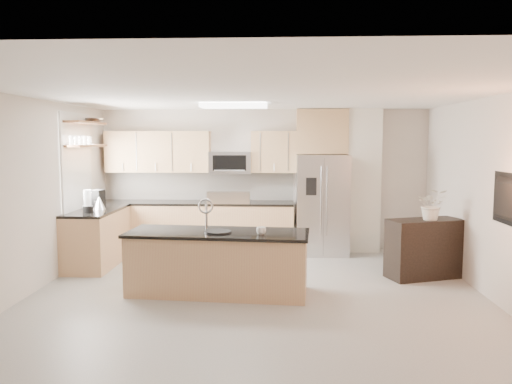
{
  "coord_description": "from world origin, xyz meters",
  "views": [
    {
      "loc": [
        0.29,
        -6.03,
        2.05
      ],
      "look_at": [
        -0.05,
        1.3,
        1.28
      ],
      "focal_mm": 35.0,
      "sensor_mm": 36.0,
      "label": 1
    }
  ],
  "objects_px": {
    "kettle": "(99,203)",
    "coffee_maker": "(98,199)",
    "refrigerator": "(322,204)",
    "television": "(506,200)",
    "credenza": "(424,249)",
    "platter": "(218,232)",
    "bowl": "(93,120)",
    "flower_vase": "(432,197)",
    "island": "(218,262)",
    "microwave": "(230,163)",
    "range": "(230,226)",
    "blender": "(88,203)",
    "cup": "(261,231)"
  },
  "relations": [
    {
      "from": "kettle",
      "to": "coffee_maker",
      "type": "bearing_deg",
      "value": 117.37
    },
    {
      "from": "refrigerator",
      "to": "television",
      "type": "xyz_separation_m",
      "value": [
        1.85,
        -3.07,
        0.46
      ]
    },
    {
      "from": "credenza",
      "to": "platter",
      "type": "height_order",
      "value": "credenza"
    },
    {
      "from": "coffee_maker",
      "to": "bowl",
      "type": "xyz_separation_m",
      "value": [
        -0.16,
        0.32,
        1.32
      ]
    },
    {
      "from": "credenza",
      "to": "flower_vase",
      "type": "bearing_deg",
      "value": -67.35
    },
    {
      "from": "television",
      "to": "island",
      "type": "bearing_deg",
      "value": 79.11
    },
    {
      "from": "bowl",
      "to": "television",
      "type": "relative_size",
      "value": 0.36
    },
    {
      "from": "platter",
      "to": "bowl",
      "type": "distance_m",
      "value": 3.39
    },
    {
      "from": "island",
      "to": "coffee_maker",
      "type": "bearing_deg",
      "value": 149.31
    },
    {
      "from": "credenza",
      "to": "television",
      "type": "height_order",
      "value": "television"
    },
    {
      "from": "island",
      "to": "platter",
      "type": "bearing_deg",
      "value": -78.87
    },
    {
      "from": "flower_vase",
      "to": "credenza",
      "type": "bearing_deg",
      "value": 131.73
    },
    {
      "from": "coffee_maker",
      "to": "television",
      "type": "xyz_separation_m",
      "value": [
        5.61,
        -2.2,
        0.28
      ]
    },
    {
      "from": "credenza",
      "to": "platter",
      "type": "xyz_separation_m",
      "value": [
        -2.96,
        -0.95,
        0.4
      ]
    },
    {
      "from": "flower_vase",
      "to": "bowl",
      "type": "bearing_deg",
      "value": 169.02
    },
    {
      "from": "microwave",
      "to": "coffee_maker",
      "type": "height_order",
      "value": "microwave"
    },
    {
      "from": "refrigerator",
      "to": "flower_vase",
      "type": "distance_m",
      "value": 2.19
    },
    {
      "from": "range",
      "to": "bowl",
      "type": "distance_m",
      "value": 3.01
    },
    {
      "from": "range",
      "to": "television",
      "type": "bearing_deg",
      "value": -41.64
    },
    {
      "from": "microwave",
      "to": "platter",
      "type": "xyz_separation_m",
      "value": [
        0.09,
        -2.65,
        -0.79
      ]
    },
    {
      "from": "credenza",
      "to": "blender",
      "type": "height_order",
      "value": "blender"
    },
    {
      "from": "cup",
      "to": "flower_vase",
      "type": "xyz_separation_m",
      "value": [
        2.45,
        1.01,
        0.34
      ]
    },
    {
      "from": "bowl",
      "to": "television",
      "type": "bearing_deg",
      "value": -23.58
    },
    {
      "from": "credenza",
      "to": "kettle",
      "type": "relative_size",
      "value": 4.38
    },
    {
      "from": "platter",
      "to": "flower_vase",
      "type": "relative_size",
      "value": 0.52
    },
    {
      "from": "island",
      "to": "range",
      "type": "bearing_deg",
      "value": 96.41
    },
    {
      "from": "range",
      "to": "kettle",
      "type": "relative_size",
      "value": 4.56
    },
    {
      "from": "microwave",
      "to": "refrigerator",
      "type": "relative_size",
      "value": 0.43
    },
    {
      "from": "bowl",
      "to": "platter",
      "type": "bearing_deg",
      "value": -39.34
    },
    {
      "from": "refrigerator",
      "to": "kettle",
      "type": "height_order",
      "value": "refrigerator"
    },
    {
      "from": "refrigerator",
      "to": "island",
      "type": "height_order",
      "value": "refrigerator"
    },
    {
      "from": "blender",
      "to": "flower_vase",
      "type": "distance_m",
      "value": 5.2
    },
    {
      "from": "platter",
      "to": "microwave",
      "type": "bearing_deg",
      "value": 91.88
    },
    {
      "from": "cup",
      "to": "bowl",
      "type": "height_order",
      "value": "bowl"
    },
    {
      "from": "refrigerator",
      "to": "coffee_maker",
      "type": "distance_m",
      "value": 3.86
    },
    {
      "from": "platter",
      "to": "coffee_maker",
      "type": "height_order",
      "value": "coffee_maker"
    },
    {
      "from": "microwave",
      "to": "television",
      "type": "relative_size",
      "value": 0.71
    },
    {
      "from": "kettle",
      "to": "television",
      "type": "relative_size",
      "value": 0.23
    },
    {
      "from": "microwave",
      "to": "bowl",
      "type": "distance_m",
      "value": 2.48
    },
    {
      "from": "island",
      "to": "bowl",
      "type": "distance_m",
      "value": 3.57
    },
    {
      "from": "platter",
      "to": "coffee_maker",
      "type": "distance_m",
      "value": 2.71
    },
    {
      "from": "blender",
      "to": "flower_vase",
      "type": "xyz_separation_m",
      "value": [
        5.19,
        -0.22,
        0.15
      ]
    },
    {
      "from": "range",
      "to": "credenza",
      "type": "bearing_deg",
      "value": -27.3
    },
    {
      "from": "flower_vase",
      "to": "television",
      "type": "height_order",
      "value": "television"
    },
    {
      "from": "blender",
      "to": "flower_vase",
      "type": "height_order",
      "value": "flower_vase"
    },
    {
      "from": "cup",
      "to": "platter",
      "type": "distance_m",
      "value": 0.59
    },
    {
      "from": "cup",
      "to": "microwave",
      "type": "bearing_deg",
      "value": 103.43
    },
    {
      "from": "blender",
      "to": "coffee_maker",
      "type": "distance_m",
      "value": 0.5
    },
    {
      "from": "flower_vase",
      "to": "cup",
      "type": "bearing_deg",
      "value": -157.71
    },
    {
      "from": "island",
      "to": "bowl",
      "type": "height_order",
      "value": "bowl"
    }
  ]
}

